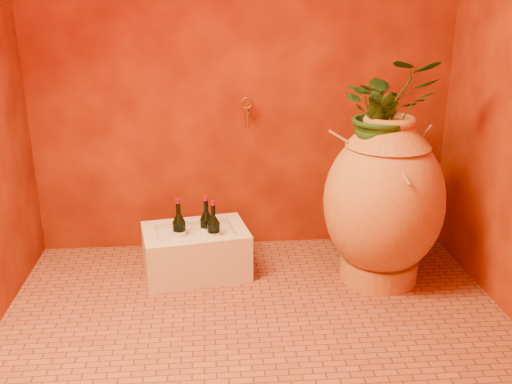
{
  "coord_description": "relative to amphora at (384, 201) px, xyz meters",
  "views": [
    {
      "loc": [
        -0.21,
        -2.35,
        1.51
      ],
      "look_at": [
        0.02,
        0.35,
        0.57
      ],
      "focal_mm": 40.0,
      "sensor_mm": 36.0,
      "label": 1
    }
  ],
  "objects": [
    {
      "name": "plant_side",
      "position": [
        -0.08,
        -0.04,
        0.42
      ],
      "size": [
        0.26,
        0.25,
        0.37
      ],
      "primitive_type": "imported",
      "rotation": [
        0.0,
        0.0,
        -0.63
      ],
      "color": "#1B4318",
      "rests_on": "amphora"
    },
    {
      "name": "wine_bottle_b",
      "position": [
        -0.95,
        0.18,
        -0.2
      ],
      "size": [
        0.07,
        0.07,
        0.3
      ],
      "color": "black",
      "rests_on": "stone_basin"
    },
    {
      "name": "amphora",
      "position": [
        0.0,
        0.0,
        0.0
      ],
      "size": [
        0.84,
        0.84,
        0.92
      ],
      "rotation": [
        0.0,
        0.0,
        -0.37
      ],
      "color": "#BC8135",
      "rests_on": "floor"
    },
    {
      "name": "wall_back",
      "position": [
        -0.72,
        0.55,
        0.79
      ],
      "size": [
        2.5,
        0.02,
        2.5
      ],
      "primitive_type": "cube",
      "color": "#4F0C04",
      "rests_on": "ground"
    },
    {
      "name": "stone_basin",
      "position": [
        -1.02,
        0.15,
        -0.33
      ],
      "size": [
        0.63,
        0.49,
        0.27
      ],
      "rotation": [
        0.0,
        0.0,
        0.17
      ],
      "color": "beige",
      "rests_on": "floor"
    },
    {
      "name": "wine_bottle_a",
      "position": [
        -1.1,
        0.13,
        -0.2
      ],
      "size": [
        0.08,
        0.08,
        0.31
      ],
      "color": "black",
      "rests_on": "stone_basin"
    },
    {
      "name": "floor",
      "position": [
        -0.72,
        -0.45,
        -0.46
      ],
      "size": [
        2.5,
        2.5,
        0.0
      ],
      "primitive_type": "plane",
      "color": "brown",
      "rests_on": "ground"
    },
    {
      "name": "wall_tap",
      "position": [
        -0.7,
        0.46,
        0.41
      ],
      "size": [
        0.07,
        0.15,
        0.17
      ],
      "color": "#9C6B24",
      "rests_on": "wall_back"
    },
    {
      "name": "plant_main",
      "position": [
        -0.01,
        0.03,
        0.49
      ],
      "size": [
        0.5,
        0.43,
        0.54
      ],
      "primitive_type": "imported",
      "rotation": [
        0.0,
        0.0,
        0.02
      ],
      "color": "#1B4318",
      "rests_on": "amphora"
    },
    {
      "name": "wine_bottle_c",
      "position": [
        -0.91,
        0.11,
        -0.2
      ],
      "size": [
        0.07,
        0.07,
        0.3
      ],
      "color": "black",
      "rests_on": "stone_basin"
    }
  ]
}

